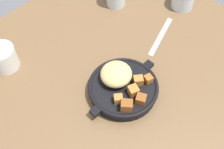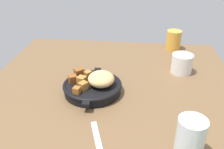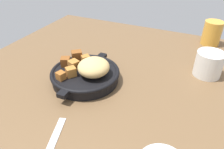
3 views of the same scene
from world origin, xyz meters
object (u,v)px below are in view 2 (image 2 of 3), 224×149
Objects in this scene: ceramic_mug_white at (182,64)px; juice_glass_amber at (174,40)px; cast_iron_skillet at (93,85)px; water_glass_tall at (190,138)px; butter_knife at (97,144)px.

juice_glass_amber is at bearing -178.28° from ceramic_mug_white.
cast_iron_skillet is 3.01× the size of ceramic_mug_white.
ceramic_mug_white is at bearing 174.40° from water_glass_tall.
ceramic_mug_white reaches higher than butter_knife.
ceramic_mug_white is at bearing 119.80° from cast_iron_skillet.
juice_glass_amber is 1.13× the size of ceramic_mug_white.
cast_iron_skillet is 53.13cm from juice_glass_amber.
butter_knife is (24.95, 5.25, -2.60)cm from cast_iron_skillet.
juice_glass_amber is 24.26cm from ceramic_mug_white.
water_glass_tall is at bearing 69.18° from butter_knife.
cast_iron_skillet is at bearing 173.77° from butter_knife.
water_glass_tall is at bearing -5.60° from ceramic_mug_white.
ceramic_mug_white is (-18.48, 32.27, 1.05)cm from cast_iron_skillet.
butter_knife is 1.71× the size of water_glass_tall.
cast_iron_skillet is 37.20cm from ceramic_mug_white.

